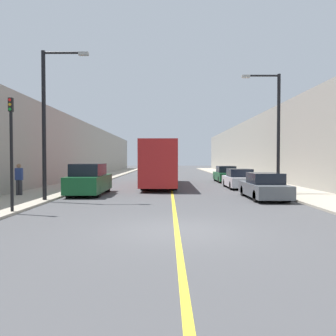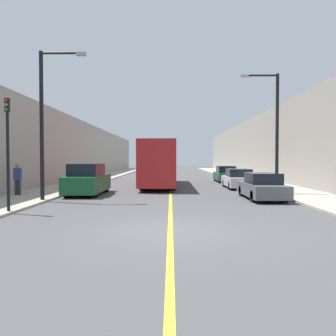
{
  "view_description": "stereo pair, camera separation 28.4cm",
  "coord_description": "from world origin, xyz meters",
  "px_view_note": "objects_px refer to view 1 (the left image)",
  "views": [
    {
      "loc": [
        -0.27,
        -9.94,
        2.19
      ],
      "look_at": [
        -0.22,
        16.35,
        1.47
      ],
      "focal_mm": 35.0,
      "sensor_mm": 36.0,
      "label": 1
    },
    {
      "loc": [
        0.02,
        -9.94,
        2.19
      ],
      "look_at": [
        -0.22,
        16.35,
        1.47
      ],
      "focal_mm": 35.0,
      "sensor_mm": 36.0,
      "label": 2
    }
  ],
  "objects_px": {
    "street_lamp_right": "(275,125)",
    "pedestrian": "(18,179)",
    "traffic_light": "(11,150)",
    "car_right_mid": "(238,179)",
    "parked_suv_left": "(88,180)",
    "car_right_near": "(263,187)",
    "car_right_far": "(225,175)",
    "street_lamp_left": "(47,116)",
    "bus": "(159,163)"
  },
  "relations": [
    {
      "from": "bus",
      "to": "parked_suv_left",
      "type": "xyz_separation_m",
      "value": [
        -4.19,
        -6.71,
        -0.99
      ]
    },
    {
      "from": "parked_suv_left",
      "to": "street_lamp_left",
      "type": "relative_size",
      "value": 0.64
    },
    {
      "from": "car_right_near",
      "to": "traffic_light",
      "type": "xyz_separation_m",
      "value": [
        -11.48,
        -4.86,
        1.89
      ]
    },
    {
      "from": "car_right_far",
      "to": "street_lamp_right",
      "type": "height_order",
      "value": "street_lamp_right"
    },
    {
      "from": "parked_suv_left",
      "to": "car_right_mid",
      "type": "bearing_deg",
      "value": 23.48
    },
    {
      "from": "car_right_near",
      "to": "street_lamp_left",
      "type": "relative_size",
      "value": 0.6
    },
    {
      "from": "parked_suv_left",
      "to": "street_lamp_right",
      "type": "xyz_separation_m",
      "value": [
        11.49,
        0.3,
        3.39
      ]
    },
    {
      "from": "car_right_near",
      "to": "car_right_far",
      "type": "xyz_separation_m",
      "value": [
        0.25,
        13.35,
        0.04
      ]
    },
    {
      "from": "pedestrian",
      "to": "street_lamp_right",
      "type": "bearing_deg",
      "value": 5.37
    },
    {
      "from": "car_right_far",
      "to": "pedestrian",
      "type": "xyz_separation_m",
      "value": [
        -14.13,
        -12.31,
        0.35
      ]
    },
    {
      "from": "pedestrian",
      "to": "car_right_near",
      "type": "bearing_deg",
      "value": -4.3
    },
    {
      "from": "pedestrian",
      "to": "traffic_light",
      "type": "bearing_deg",
      "value": -67.82
    },
    {
      "from": "bus",
      "to": "street_lamp_left",
      "type": "distance_m",
      "value": 11.72
    },
    {
      "from": "car_right_near",
      "to": "street_lamp_right",
      "type": "bearing_deg",
      "value": 60.59
    },
    {
      "from": "car_right_far",
      "to": "street_lamp_right",
      "type": "distance_m",
      "value": 11.51
    },
    {
      "from": "bus",
      "to": "traffic_light",
      "type": "relative_size",
      "value": 2.7
    },
    {
      "from": "car_right_mid",
      "to": "parked_suv_left",
      "type": "bearing_deg",
      "value": -156.52
    },
    {
      "from": "street_lamp_right",
      "to": "traffic_light",
      "type": "relative_size",
      "value": 1.63
    },
    {
      "from": "bus",
      "to": "street_lamp_right",
      "type": "height_order",
      "value": "street_lamp_right"
    },
    {
      "from": "traffic_light",
      "to": "car_right_mid",
      "type": "bearing_deg",
      "value": 44.78
    },
    {
      "from": "parked_suv_left",
      "to": "traffic_light",
      "type": "height_order",
      "value": "traffic_light"
    },
    {
      "from": "bus",
      "to": "car_right_near",
      "type": "xyz_separation_m",
      "value": [
        5.9,
        -8.9,
        -1.22
      ]
    },
    {
      "from": "car_right_mid",
      "to": "street_lamp_left",
      "type": "relative_size",
      "value": 0.56
    },
    {
      "from": "parked_suv_left",
      "to": "street_lamp_left",
      "type": "bearing_deg",
      "value": -111.06
    },
    {
      "from": "street_lamp_left",
      "to": "pedestrian",
      "type": "relative_size",
      "value": 4.16
    },
    {
      "from": "car_right_mid",
      "to": "pedestrian",
      "type": "relative_size",
      "value": 2.34
    },
    {
      "from": "car_right_mid",
      "to": "street_lamp_right",
      "type": "xyz_separation_m",
      "value": [
        1.34,
        -4.11,
        3.61
      ]
    },
    {
      "from": "car_right_mid",
      "to": "car_right_far",
      "type": "distance_m",
      "value": 6.76
    },
    {
      "from": "street_lamp_right",
      "to": "traffic_light",
      "type": "distance_m",
      "value": 14.92
    },
    {
      "from": "street_lamp_left",
      "to": "car_right_far",
      "type": "bearing_deg",
      "value": 51.29
    },
    {
      "from": "street_lamp_left",
      "to": "street_lamp_right",
      "type": "xyz_separation_m",
      "value": [
        12.78,
        3.63,
        -0.12
      ]
    },
    {
      "from": "bus",
      "to": "car_right_near",
      "type": "relative_size",
      "value": 2.68
    },
    {
      "from": "parked_suv_left",
      "to": "street_lamp_right",
      "type": "distance_m",
      "value": 11.99
    },
    {
      "from": "car_right_near",
      "to": "traffic_light",
      "type": "distance_m",
      "value": 12.61
    },
    {
      "from": "street_lamp_right",
      "to": "pedestrian",
      "type": "xyz_separation_m",
      "value": [
        -15.28,
        -1.44,
        -3.23
      ]
    },
    {
      "from": "car_right_mid",
      "to": "bus",
      "type": "bearing_deg",
      "value": 158.91
    },
    {
      "from": "bus",
      "to": "parked_suv_left",
      "type": "height_order",
      "value": "bus"
    },
    {
      "from": "bus",
      "to": "street_lamp_left",
      "type": "xyz_separation_m",
      "value": [
        -5.48,
        -10.05,
        2.52
      ]
    },
    {
      "from": "car_right_far",
      "to": "pedestrian",
      "type": "bearing_deg",
      "value": -138.94
    },
    {
      "from": "car_right_far",
      "to": "street_lamp_right",
      "type": "xyz_separation_m",
      "value": [
        1.15,
        -10.87,
        3.58
      ]
    },
    {
      "from": "car_right_far",
      "to": "street_lamp_right",
      "type": "bearing_deg",
      "value": -83.96
    },
    {
      "from": "parked_suv_left",
      "to": "car_right_near",
      "type": "xyz_separation_m",
      "value": [
        10.1,
        -2.18,
        -0.23
      ]
    },
    {
      "from": "parked_suv_left",
      "to": "car_right_far",
      "type": "height_order",
      "value": "parked_suv_left"
    },
    {
      "from": "traffic_light",
      "to": "parked_suv_left",
      "type": "bearing_deg",
      "value": 78.89
    },
    {
      "from": "bus",
      "to": "traffic_light",
      "type": "distance_m",
      "value": 14.85
    },
    {
      "from": "parked_suv_left",
      "to": "car_right_near",
      "type": "height_order",
      "value": "parked_suv_left"
    },
    {
      "from": "car_right_mid",
      "to": "traffic_light",
      "type": "xyz_separation_m",
      "value": [
        -11.54,
        -11.45,
        1.89
      ]
    },
    {
      "from": "car_right_near",
      "to": "street_lamp_left",
      "type": "distance_m",
      "value": 12.03
    },
    {
      "from": "bus",
      "to": "parked_suv_left",
      "type": "bearing_deg",
      "value": -121.98
    },
    {
      "from": "car_right_mid",
      "to": "car_right_far",
      "type": "xyz_separation_m",
      "value": [
        0.18,
        6.76,
        0.03
      ]
    }
  ]
}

